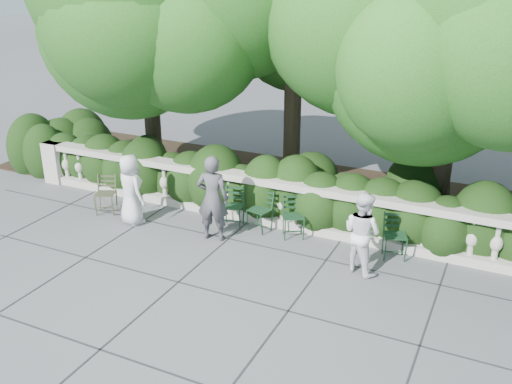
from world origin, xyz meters
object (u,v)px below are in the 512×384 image
at_px(chair_c, 231,229).
at_px(person_woman_grey, 213,198).
at_px(chair_b, 255,233).
at_px(chair_weathered, 106,216).
at_px(person_businessman, 131,189).
at_px(person_casual_man, 362,233).
at_px(chair_d, 294,240).
at_px(chair_e, 394,261).

bearing_deg(chair_c, person_woman_grey, -117.49).
distance_m(chair_b, chair_weathered, 3.30).
bearing_deg(person_woman_grey, chair_b, -150.30).
bearing_deg(person_businessman, chair_c, -139.86).
relative_size(chair_b, person_casual_man, 0.57).
bearing_deg(chair_weathered, chair_d, -15.23).
distance_m(chair_d, chair_e, 1.95).
bearing_deg(chair_d, person_woman_grey, 173.69).
relative_size(chair_weathered, person_businessman, 0.57).
bearing_deg(chair_d, chair_e, -28.91).
xyz_separation_m(chair_e, person_woman_grey, (-3.39, -0.58, 0.85)).
bearing_deg(chair_c, chair_weathered, 177.89).
bearing_deg(person_casual_man, chair_d, 1.56).
bearing_deg(person_businessman, chair_weathered, 22.19).
relative_size(chair_c, chair_weathered, 1.00).
xyz_separation_m(chair_weathered, person_casual_man, (5.52, 0.06, 0.73)).
bearing_deg(chair_b, chair_d, 14.81).
bearing_deg(chair_b, person_casual_man, -0.80).
bearing_deg(chair_d, chair_weathered, 160.52).
distance_m(chair_e, chair_weathered, 6.04).
distance_m(chair_d, person_woman_grey, 1.78).
distance_m(chair_c, person_businessman, 2.20).
height_order(chair_b, person_businessman, person_businessman).
bearing_deg(person_woman_grey, chair_e, 177.32).
distance_m(chair_c, person_casual_man, 2.93).
xyz_separation_m(chair_d, person_businessman, (-3.31, -0.67, 0.74)).
distance_m(chair_d, chair_weathered, 4.11).
xyz_separation_m(chair_e, chair_weathered, (-6.00, -0.64, 0.00)).
bearing_deg(chair_e, person_woman_grey, 168.72).
relative_size(person_woman_grey, person_casual_man, 1.16).
xyz_separation_m(person_businessman, person_casual_man, (4.78, 0.09, -0.00)).
height_order(chair_d, person_businessman, person_businessman).
height_order(chair_weathered, person_businessman, person_businessman).
height_order(chair_b, chair_weathered, same).
bearing_deg(chair_d, person_casual_man, -50.41).
bearing_deg(chair_b, chair_e, 13.32).
relative_size(chair_weathered, person_woman_grey, 0.50).
height_order(chair_d, chair_weathered, same).
height_order(chair_c, chair_e, same).
bearing_deg(chair_e, chair_b, 159.31).
relative_size(person_businessman, person_woman_grey, 0.87).
bearing_deg(chair_e, person_casual_man, -150.77).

